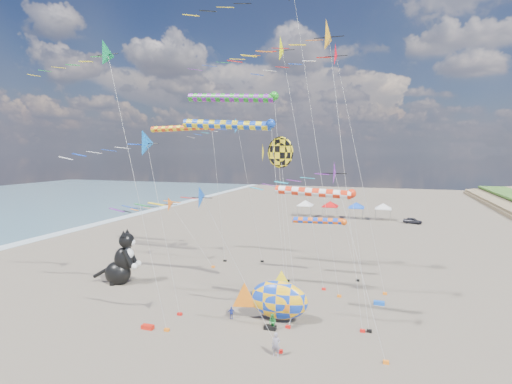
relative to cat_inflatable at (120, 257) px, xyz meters
The scene contains 25 objects.
delta_kite_0 19.69m from the cat_inflatable, 57.53° to the right, with size 11.11×2.07×21.45m.
delta_kite_1 8.87m from the cat_inflatable, 82.18° to the left, with size 10.78×1.88×7.97m.
delta_kite_2 18.87m from the cat_inflatable, 59.07° to the left, with size 9.35×1.94×17.02m.
delta_kite_3 13.40m from the cat_inflatable, 39.11° to the right, with size 10.14×2.22×14.91m.
delta_kite_4 17.08m from the cat_inflatable, 32.42° to the right, with size 10.86×1.63×11.02m.
delta_kite_5 25.48m from the cat_inflatable, 16.03° to the left, with size 12.86×2.65×24.10m.
delta_kite_6 27.71m from the cat_inflatable, 14.18° to the left, with size 12.31×2.29×22.99m.
delta_kite_7 23.46m from the cat_inflatable, 20.39° to the right, with size 9.40×1.73×12.63m.
delta_kite_8 27.73m from the cat_inflatable, ahead, with size 9.57×2.36×22.36m.
windsock_0 21.63m from the cat_inflatable, ahead, with size 7.29×0.66×10.45m.
windsock_1 16.91m from the cat_inflatable, 80.92° to the left, with size 9.69×0.74×16.26m.
windsock_2 19.50m from the cat_inflatable, 29.82° to the left, with size 10.87×0.88×18.93m.
windsock_3 17.59m from the cat_inflatable, ahead, with size 9.40×0.76×15.74m.
windsock_4 20.55m from the cat_inflatable, 23.42° to the left, with size 6.92×0.66×6.33m.
angelfish_kite 19.11m from the cat_inflatable, ahead, with size 3.74×3.02×14.35m.
cat_inflatable is the anchor object (origin of this frame).
fish_inflatable 17.58m from the cat_inflatable, 11.92° to the right, with size 6.18×2.85×4.04m.
person_adult 20.57m from the cat_inflatable, 25.63° to the right, with size 0.57×0.37×1.55m, color gray.
child_green 18.15m from the cat_inflatable, 17.21° to the right, with size 0.60×0.47×1.23m, color #278E38.
child_blue 14.44m from the cat_inflatable, 17.85° to the right, with size 0.57×0.24×0.97m, color navy.
kite_bag_1 24.83m from the cat_inflatable, ahead, with size 0.90×0.44×0.30m, color blue.
kite_bag_2 18.01m from the cat_inflatable, 17.20° to the right, with size 0.90×0.44×0.30m, color black.
kite_bag_3 11.87m from the cat_inflatable, 43.74° to the right, with size 0.90×0.44×0.30m, color red.
tent_row 49.40m from the cat_inflatable, 69.99° to the left, with size 19.20×4.20×3.80m.
parked_car 53.41m from the cat_inflatable, 56.34° to the left, with size 1.31×3.26×1.11m, color #26262D.
Camera 1 is at (9.47, -18.87, 13.12)m, focal length 28.00 mm.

